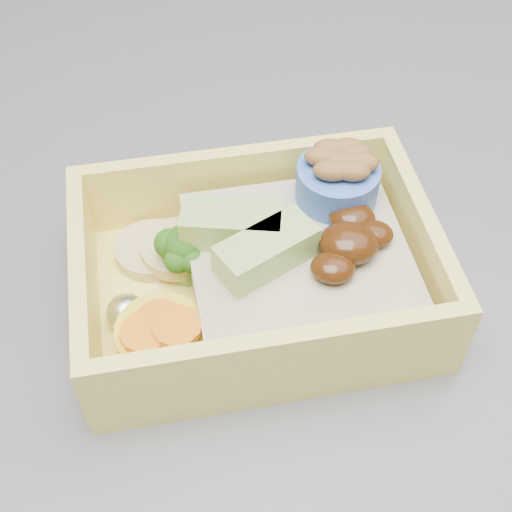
{
  "coord_description": "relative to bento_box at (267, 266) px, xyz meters",
  "views": [
    {
      "loc": [
        0.06,
        -0.32,
        1.24
      ],
      "look_at": [
        0.04,
        -0.08,
        0.96
      ],
      "focal_mm": 50.0,
      "sensor_mm": 36.0,
      "label": 1
    }
  ],
  "objects": [
    {
      "name": "bento_box",
      "position": [
        0.0,
        0.0,
        0.0
      ],
      "size": [
        0.22,
        0.18,
        0.07
      ],
      "rotation": [
        0.0,
        0.0,
        0.27
      ],
      "color": "#FFEA69",
      "rests_on": "island"
    }
  ]
}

